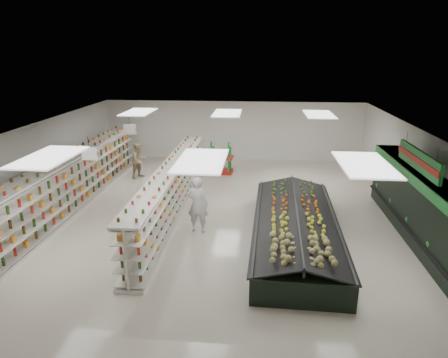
# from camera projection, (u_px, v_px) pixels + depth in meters

# --- Properties ---
(floor) EXTENTS (16.00, 16.00, 0.00)m
(floor) POSITION_uv_depth(u_px,v_px,m) (218.00, 215.00, 14.78)
(floor) COLOR beige
(floor) RESTS_ON ground
(ceiling) EXTENTS (14.00, 16.00, 0.02)m
(ceiling) POSITION_uv_depth(u_px,v_px,m) (218.00, 129.00, 13.80)
(ceiling) COLOR white
(ceiling) RESTS_ON wall_back
(wall_back) EXTENTS (14.00, 0.02, 3.20)m
(wall_back) POSITION_uv_depth(u_px,v_px,m) (233.00, 131.00, 21.87)
(wall_back) COLOR white
(wall_back) RESTS_ON floor
(wall_front) EXTENTS (14.00, 0.02, 3.20)m
(wall_front) POSITION_uv_depth(u_px,v_px,m) (169.00, 312.00, 6.70)
(wall_front) COLOR white
(wall_front) RESTS_ON floor
(wall_left) EXTENTS (0.02, 16.00, 3.20)m
(wall_left) POSITION_uv_depth(u_px,v_px,m) (32.00, 169.00, 14.88)
(wall_left) COLOR white
(wall_left) RESTS_ON floor
(wall_right) EXTENTS (0.02, 16.00, 3.20)m
(wall_right) POSITION_uv_depth(u_px,v_px,m) (420.00, 179.00, 13.70)
(wall_right) COLOR white
(wall_right) RESTS_ON floor
(produce_wall_case) EXTENTS (0.93, 8.00, 2.20)m
(produce_wall_case) POSITION_uv_depth(u_px,v_px,m) (421.00, 204.00, 12.42)
(produce_wall_case) COLOR black
(produce_wall_case) RESTS_ON floor
(aisle_sign_near) EXTENTS (0.52, 0.06, 0.75)m
(aisle_sign_near) POSITION_uv_depth(u_px,v_px,m) (89.00, 154.00, 12.36)
(aisle_sign_near) COLOR white
(aisle_sign_near) RESTS_ON ceiling
(aisle_sign_far) EXTENTS (0.52, 0.06, 0.75)m
(aisle_sign_far) POSITION_uv_depth(u_px,v_px,m) (130.00, 129.00, 16.15)
(aisle_sign_far) COLOR white
(aisle_sign_far) RESTS_ON ceiling
(hortifruti_banner) EXTENTS (0.12, 3.20, 0.95)m
(hortifruti_banner) POSITION_uv_depth(u_px,v_px,m) (419.00, 160.00, 12.02)
(hortifruti_banner) COLOR #207931
(hortifruti_banner) RESTS_ON ceiling
(gondola_left) EXTENTS (1.02, 11.75, 2.04)m
(gondola_left) POSITION_uv_depth(u_px,v_px,m) (74.00, 183.00, 15.37)
(gondola_left) COLOR silver
(gondola_left) RESTS_ON floor
(gondola_center) EXTENTS (0.80, 10.45, 1.81)m
(gondola_center) POSITION_uv_depth(u_px,v_px,m) (171.00, 192.00, 14.64)
(gondola_center) COLOR silver
(gondola_center) RESTS_ON floor
(produce_island) EXTENTS (2.87, 7.32, 1.08)m
(produce_island) POSITION_uv_depth(u_px,v_px,m) (296.00, 227.00, 12.61)
(produce_island) COLOR black
(produce_island) RESTS_ON floor
(soda_endcap) EXTENTS (1.22, 0.87, 1.50)m
(soda_endcap) POSITION_uv_depth(u_px,v_px,m) (221.00, 159.00, 19.60)
(soda_endcap) COLOR #AD1B13
(soda_endcap) RESTS_ON floor
(shopper_main) EXTENTS (0.77, 0.56, 1.93)m
(shopper_main) POSITION_uv_depth(u_px,v_px,m) (198.00, 205.00, 13.13)
(shopper_main) COLOR white
(shopper_main) RESTS_ON floor
(shopper_background) EXTENTS (0.89, 0.97, 1.71)m
(shopper_background) POSITION_uv_depth(u_px,v_px,m) (139.00, 160.00, 18.86)
(shopper_background) COLOR tan
(shopper_background) RESTS_ON floor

